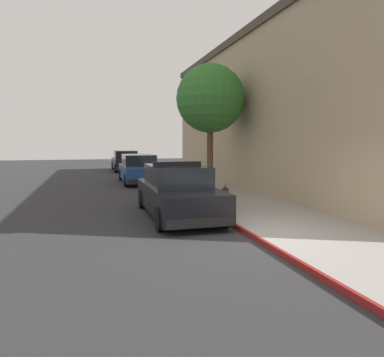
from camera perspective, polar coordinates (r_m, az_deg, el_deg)
name	(u,v)px	position (r m, az deg, el deg)	size (l,w,h in m)	color
ground_plane	(75,193)	(17.89, -17.86, -2.14)	(34.04, 60.00, 0.20)	#2B2B2D
sidewalk_pavement	(198,185)	(18.62, 0.90, -1.04)	(3.13, 60.00, 0.13)	gray
curb_painted_edge	(167,186)	(18.23, -3.95, -1.20)	(0.08, 60.00, 0.13)	maroon
storefront_building	(308,114)	(19.77, 17.68, 9.57)	(8.13, 21.43, 7.34)	tan
police_cruiser	(178,192)	(11.19, -2.26, -2.17)	(1.94, 4.84, 1.68)	black
parked_car_silver_ahead	(139,169)	(20.45, -8.29, 1.42)	(1.94, 4.84, 1.56)	navy
parked_car_dark_far	(125,161)	(28.90, -10.35, 2.68)	(1.94, 4.84, 1.56)	black
fire_hydrant	(225,196)	(12.16, 5.22, -2.79)	(0.44, 0.40, 0.76)	#4C4C51
street_tree	(210,99)	(16.56, 2.87, 12.29)	(3.02, 3.02, 5.56)	brown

